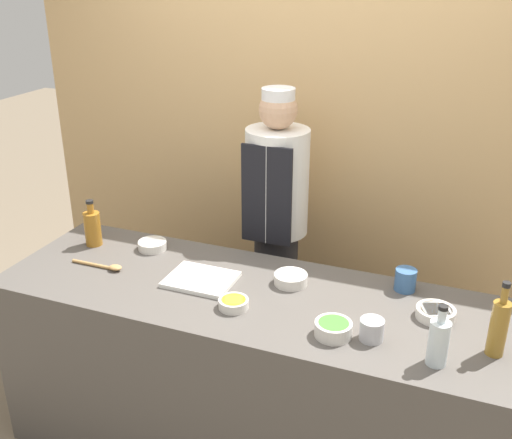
# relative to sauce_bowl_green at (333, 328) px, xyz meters

# --- Properties ---
(cabinet_wall) EXTENTS (3.41, 0.18, 2.40)m
(cabinet_wall) POSITION_rel_sauce_bowl_green_xyz_m (-0.45, 1.27, 0.28)
(cabinet_wall) COLOR tan
(cabinet_wall) RESTS_ON ground_plane
(counter) EXTENTS (2.20, 0.74, 0.88)m
(counter) POSITION_rel_sauce_bowl_green_xyz_m (-0.45, 0.18, -0.47)
(counter) COLOR #514C47
(counter) RESTS_ON ground_plane
(sauce_bowl_green) EXTENTS (0.14, 0.14, 0.06)m
(sauce_bowl_green) POSITION_rel_sauce_bowl_green_xyz_m (0.00, 0.00, 0.00)
(sauce_bowl_green) COLOR silver
(sauce_bowl_green) RESTS_ON counter
(sauce_bowl_white) EXTENTS (0.15, 0.15, 0.05)m
(sauce_bowl_white) POSITION_rel_sauce_bowl_green_xyz_m (-0.28, 0.32, -0.01)
(sauce_bowl_white) COLOR silver
(sauce_bowl_white) RESTS_ON counter
(sauce_bowl_yellow) EXTENTS (0.12, 0.12, 0.04)m
(sauce_bowl_yellow) POSITION_rel_sauce_bowl_green_xyz_m (-0.43, 0.04, -0.01)
(sauce_bowl_yellow) COLOR silver
(sauce_bowl_yellow) RESTS_ON counter
(sauce_bowl_brown) EXTENTS (0.14, 0.14, 0.04)m
(sauce_bowl_brown) POSITION_rel_sauce_bowl_green_xyz_m (-1.03, 0.40, -0.01)
(sauce_bowl_brown) COLOR silver
(sauce_bowl_brown) RESTS_ON counter
(sauce_bowl_orange) EXTENTS (0.16, 0.16, 0.04)m
(sauce_bowl_orange) POSITION_rel_sauce_bowl_green_xyz_m (0.35, 0.27, -0.01)
(sauce_bowl_orange) COLOR silver
(sauce_bowl_orange) RESTS_ON counter
(cutting_board) EXTENTS (0.30, 0.24, 0.02)m
(cutting_board) POSITION_rel_sauce_bowl_green_xyz_m (-0.66, 0.19, -0.02)
(cutting_board) COLOR white
(cutting_board) RESTS_ON counter
(bottle_amber) EXTENTS (0.08, 0.08, 0.24)m
(bottle_amber) POSITION_rel_sauce_bowl_green_xyz_m (-1.33, 0.34, 0.06)
(bottle_amber) COLOR #9E661E
(bottle_amber) RESTS_ON counter
(bottle_clear) EXTENTS (0.07, 0.07, 0.24)m
(bottle_clear) POSITION_rel_sauce_bowl_green_xyz_m (0.38, -0.03, 0.06)
(bottle_clear) COLOR silver
(bottle_clear) RESTS_ON counter
(bottle_vinegar) EXTENTS (0.06, 0.06, 0.30)m
(bottle_vinegar) POSITION_rel_sauce_bowl_green_xyz_m (0.58, 0.10, 0.08)
(bottle_vinegar) COLOR olive
(bottle_vinegar) RESTS_ON counter
(cup_blue) EXTENTS (0.09, 0.09, 0.10)m
(cup_blue) POSITION_rel_sauce_bowl_green_xyz_m (0.20, 0.45, 0.02)
(cup_blue) COLOR #386093
(cup_blue) RESTS_ON counter
(cup_steel) EXTENTS (0.09, 0.09, 0.08)m
(cup_steel) POSITION_rel_sauce_bowl_green_xyz_m (0.14, 0.03, 0.01)
(cup_steel) COLOR #B7B7BC
(cup_steel) RESTS_ON counter
(wooden_spoon) EXTENTS (0.27, 0.05, 0.03)m
(wooden_spoon) POSITION_rel_sauce_bowl_green_xyz_m (-1.13, 0.14, -0.02)
(wooden_spoon) COLOR #B2844C
(wooden_spoon) RESTS_ON counter
(chef_center) EXTENTS (0.33, 0.33, 1.64)m
(chef_center) POSITION_rel_sauce_bowl_green_xyz_m (-0.53, 0.82, -0.02)
(chef_center) COLOR #28282D
(chef_center) RESTS_ON ground_plane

